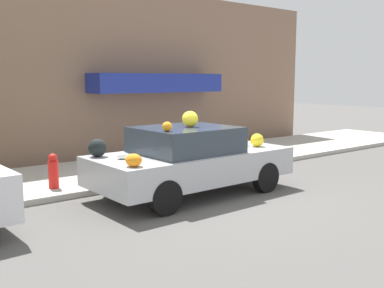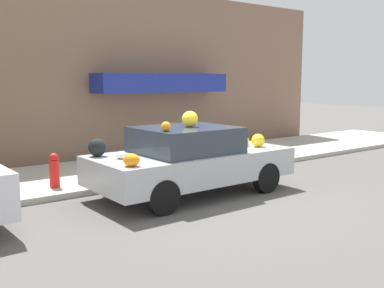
% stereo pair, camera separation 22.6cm
% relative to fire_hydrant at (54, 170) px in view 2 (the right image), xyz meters
% --- Properties ---
extents(ground_plane, '(60.00, 60.00, 0.00)m').
position_rel_fire_hydrant_xyz_m(ground_plane, '(2.19, -1.70, -0.47)').
color(ground_plane, '#565451').
extents(sidewalk_curb, '(24.00, 3.20, 0.12)m').
position_rel_fire_hydrant_xyz_m(sidewalk_curb, '(2.19, 1.00, -0.41)').
color(sidewalk_curb, '#B2ADA3').
rests_on(sidewalk_curb, ground).
extents(building_facade, '(18.00, 1.20, 4.93)m').
position_rel_fire_hydrant_xyz_m(building_facade, '(2.35, 3.20, 1.98)').
color(building_facade, '#846651').
rests_on(building_facade, ground).
extents(fire_hydrant, '(0.20, 0.20, 0.70)m').
position_rel_fire_hydrant_xyz_m(fire_hydrant, '(0.00, 0.00, 0.00)').
color(fire_hydrant, red).
rests_on(fire_hydrant, sidewalk_curb).
extents(art_car, '(4.08, 1.89, 1.67)m').
position_rel_fire_hydrant_xyz_m(art_car, '(2.15, -1.69, 0.25)').
color(art_car, '#B7BABF').
rests_on(art_car, ground).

